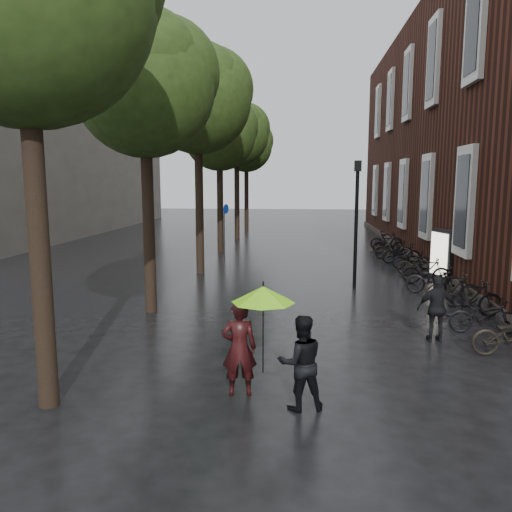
# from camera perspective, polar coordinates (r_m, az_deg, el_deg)

# --- Properties ---
(ground) EXTENTS (120.00, 120.00, 0.00)m
(ground) POSITION_cam_1_polar(r_m,az_deg,el_deg) (7.39, 4.04, -21.10)
(ground) COLOR black
(street_trees) EXTENTS (4.33, 34.03, 8.91)m
(street_trees) POSITION_cam_1_polar(r_m,az_deg,el_deg) (22.87, -5.37, 15.25)
(street_trees) COLOR black
(street_trees) RESTS_ON ground
(person_burgundy) EXTENTS (0.66, 0.49, 1.65)m
(person_burgundy) POSITION_cam_1_polar(r_m,az_deg,el_deg) (8.66, -1.93, -10.51)
(person_burgundy) COLOR black
(person_burgundy) RESTS_ON ground
(person_black) EXTENTS (0.88, 0.76, 1.56)m
(person_black) POSITION_cam_1_polar(r_m,az_deg,el_deg) (8.20, 5.15, -12.02)
(person_black) COLOR black
(person_black) RESTS_ON ground
(lime_umbrella) EXTENTS (1.04, 1.04, 1.54)m
(lime_umbrella) POSITION_cam_1_polar(r_m,az_deg,el_deg) (8.06, 0.82, -4.41)
(lime_umbrella) COLOR black
(lime_umbrella) RESTS_ON ground
(pedestrian_walking) EXTENTS (0.92, 0.43, 1.54)m
(pedestrian_walking) POSITION_cam_1_polar(r_m,az_deg,el_deg) (12.18, 19.99, -5.67)
(pedestrian_walking) COLOR black
(pedestrian_walking) RESTS_ON ground
(parked_bicycles) EXTENTS (2.05, 17.08, 1.04)m
(parked_bicycles) POSITION_cam_1_polar(r_m,az_deg,el_deg) (19.58, 18.40, -1.26)
(parked_bicycles) COLOR black
(parked_bicycles) RESTS_ON ground
(ad_lightbox) EXTENTS (0.29, 1.27, 1.91)m
(ad_lightbox) POSITION_cam_1_polar(r_m,az_deg,el_deg) (19.56, 20.56, 0.08)
(ad_lightbox) COLOR black
(ad_lightbox) RESTS_ON ground
(lamp_post) EXTENTS (0.22, 0.22, 4.33)m
(lamp_post) POSITION_cam_1_polar(r_m,az_deg,el_deg) (17.20, 11.41, 4.97)
(lamp_post) COLOR black
(lamp_post) RESTS_ON ground
(cycle_sign) EXTENTS (0.14, 0.47, 2.56)m
(cycle_sign) POSITION_cam_1_polar(r_m,az_deg,el_deg) (24.21, -3.56, 3.89)
(cycle_sign) COLOR #262628
(cycle_sign) RESTS_ON ground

